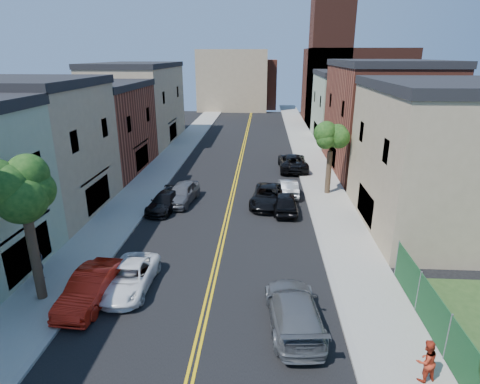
% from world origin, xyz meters
% --- Properties ---
extents(sidewalk_left, '(3.20, 100.00, 0.15)m').
position_xyz_m(sidewalk_left, '(-7.90, 40.00, 0.07)').
color(sidewalk_left, gray).
rests_on(sidewalk_left, ground).
extents(sidewalk_right, '(3.20, 100.00, 0.15)m').
position_xyz_m(sidewalk_right, '(7.90, 40.00, 0.07)').
color(sidewalk_right, gray).
rests_on(sidewalk_right, ground).
extents(curb_left, '(0.30, 100.00, 0.15)m').
position_xyz_m(curb_left, '(-6.15, 40.00, 0.07)').
color(curb_left, gray).
rests_on(curb_left, ground).
extents(curb_right, '(0.30, 100.00, 0.15)m').
position_xyz_m(curb_right, '(6.15, 40.00, 0.07)').
color(curb_right, gray).
rests_on(curb_right, ground).
extents(bldg_left_tan_near, '(9.00, 10.00, 9.00)m').
position_xyz_m(bldg_left_tan_near, '(-14.00, 25.00, 4.50)').
color(bldg_left_tan_near, '#998466').
rests_on(bldg_left_tan_near, ground).
extents(bldg_left_brick, '(9.00, 12.00, 8.00)m').
position_xyz_m(bldg_left_brick, '(-14.00, 36.00, 4.00)').
color(bldg_left_brick, brown).
rests_on(bldg_left_brick, ground).
extents(bldg_left_tan_far, '(9.00, 16.00, 9.50)m').
position_xyz_m(bldg_left_tan_far, '(-14.00, 50.00, 4.75)').
color(bldg_left_tan_far, '#998466').
rests_on(bldg_left_tan_far, ground).
extents(bldg_right_tan, '(9.00, 12.00, 9.00)m').
position_xyz_m(bldg_right_tan, '(14.00, 24.00, 4.50)').
color(bldg_right_tan, '#998466').
rests_on(bldg_right_tan, ground).
extents(bldg_right_brick, '(9.00, 14.00, 10.00)m').
position_xyz_m(bldg_right_brick, '(14.00, 38.00, 5.00)').
color(bldg_right_brick, brown).
rests_on(bldg_right_brick, ground).
extents(bldg_right_palegrn, '(9.00, 12.00, 8.50)m').
position_xyz_m(bldg_right_palegrn, '(14.00, 52.00, 4.25)').
color(bldg_right_palegrn, gray).
rests_on(bldg_right_palegrn, ground).
extents(church, '(16.20, 14.20, 22.60)m').
position_xyz_m(church, '(16.33, 67.07, 7.24)').
color(church, '#4C2319').
rests_on(church, ground).
extents(backdrop_left, '(14.00, 8.00, 12.00)m').
position_xyz_m(backdrop_left, '(-4.00, 82.00, 6.00)').
color(backdrop_left, '#998466').
rests_on(backdrop_left, ground).
extents(backdrop_center, '(10.00, 8.00, 10.00)m').
position_xyz_m(backdrop_center, '(0.00, 86.00, 5.00)').
color(backdrop_center, brown).
rests_on(backdrop_center, ground).
extents(fence_right, '(0.04, 15.00, 1.90)m').
position_xyz_m(fence_right, '(9.50, 9.50, 1.10)').
color(fence_right, '#143F1E').
rests_on(fence_right, sidewalk_right).
extents(tree_left_mid, '(5.20, 5.20, 9.29)m').
position_xyz_m(tree_left_mid, '(-7.88, 14.01, 6.58)').
color(tree_left_mid, '#3D2E1E').
rests_on(tree_left_mid, sidewalk_left).
extents(tree_right_far, '(4.40, 4.40, 8.03)m').
position_xyz_m(tree_right_far, '(7.92, 30.01, 5.76)').
color(tree_right_far, '#3D2E1E').
rests_on(tree_right_far, sidewalk_right).
extents(red_sedan, '(1.93, 4.75, 1.53)m').
position_xyz_m(red_sedan, '(-5.43, 13.99, 0.77)').
color(red_sedan, '#B4180C').
rests_on(red_sedan, ground).
extents(white_pickup, '(2.17, 4.62, 1.28)m').
position_xyz_m(white_pickup, '(-4.01, 15.18, 0.64)').
color(white_pickup, white).
rests_on(white_pickup, ground).
extents(grey_car_left, '(2.50, 4.87, 1.59)m').
position_xyz_m(grey_car_left, '(-3.80, 27.28, 0.79)').
color(grey_car_left, '#505157').
rests_on(grey_car_left, ground).
extents(black_car_left, '(2.38, 4.64, 1.29)m').
position_xyz_m(black_car_left, '(-4.82, 25.75, 0.64)').
color(black_car_left, black).
rests_on(black_car_left, ground).
extents(grey_car_right, '(2.61, 5.49, 1.55)m').
position_xyz_m(grey_car_right, '(3.93, 12.81, 0.77)').
color(grey_car_right, '#56595D').
rests_on(grey_car_right, ground).
extents(black_car_right, '(1.80, 4.42, 1.50)m').
position_xyz_m(black_car_right, '(4.19, 25.94, 0.75)').
color(black_car_right, black).
rests_on(black_car_right, ground).
extents(silver_car_right, '(1.57, 4.09, 1.33)m').
position_xyz_m(silver_car_right, '(4.63, 29.64, 0.66)').
color(silver_car_right, '#A8ACB0').
rests_on(silver_car_right, ground).
extents(dark_car_right_far, '(2.85, 5.95, 1.64)m').
position_xyz_m(dark_car_right_far, '(5.50, 37.30, 0.82)').
color(dark_car_right_far, black).
rests_on(dark_car_right_far, ground).
extents(black_suv_lane, '(3.05, 5.52, 1.46)m').
position_xyz_m(black_suv_lane, '(2.94, 27.25, 0.73)').
color(black_suv_lane, black).
rests_on(black_suv_lane, ground).
extents(pedestrian_left, '(0.57, 0.75, 1.87)m').
position_xyz_m(pedestrian_left, '(-8.82, 15.50, 1.08)').
color(pedestrian_left, '#24242B').
rests_on(pedestrian_left, sidewalk_left).
extents(pedestrian_right, '(0.95, 0.84, 1.64)m').
position_xyz_m(pedestrian_right, '(8.33, 9.91, 0.97)').
color(pedestrian_right, '#B2311B').
rests_on(pedestrian_right, sidewalk_right).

